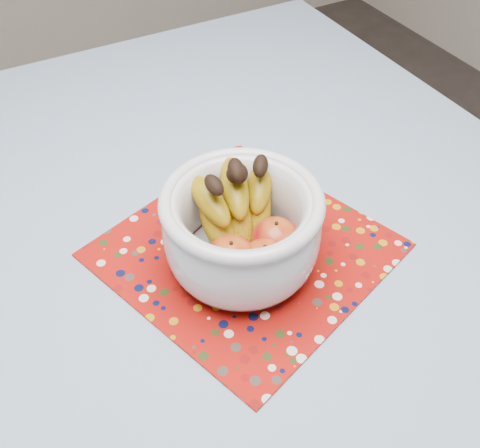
% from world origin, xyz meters
% --- Properties ---
extents(table, '(1.20, 1.20, 0.75)m').
position_xyz_m(table, '(0.00, 0.00, 0.67)').
color(table, brown).
rests_on(table, ground).
extents(tablecloth, '(1.32, 1.32, 0.01)m').
position_xyz_m(tablecloth, '(0.00, 0.00, 0.76)').
color(tablecloth, slate).
rests_on(tablecloth, table).
extents(placemat, '(0.47, 0.47, 0.00)m').
position_xyz_m(placemat, '(0.09, -0.07, 0.76)').
color(placemat, '#930D08').
rests_on(placemat, tablecloth).
extents(fruit_bowl, '(0.24, 0.23, 0.17)m').
position_xyz_m(fruit_bowl, '(0.07, -0.09, 0.84)').
color(fruit_bowl, silver).
rests_on(fruit_bowl, placemat).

